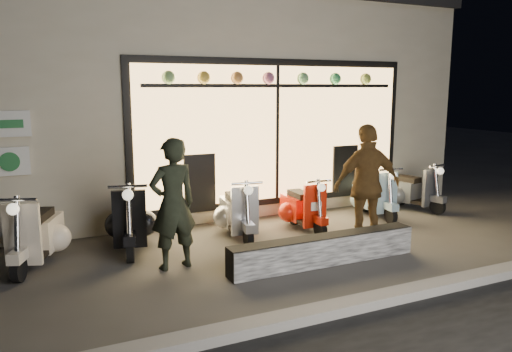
{
  "coord_description": "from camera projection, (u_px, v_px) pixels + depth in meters",
  "views": [
    {
      "loc": [
        -3.38,
        -6.12,
        2.37
      ],
      "look_at": [
        -0.24,
        0.6,
        1.05
      ],
      "focal_mm": 35.0,
      "sensor_mm": 36.0,
      "label": 1
    }
  ],
  "objects": [
    {
      "name": "man",
      "position": [
        173.0,
        204.0,
        6.5
      ],
      "size": [
        0.69,
        0.5,
        1.74
      ],
      "primitive_type": "imported",
      "rotation": [
        0.0,
        0.0,
        3.28
      ],
      "color": "black",
      "rests_on": "ground"
    },
    {
      "name": "shop_building",
      "position": [
        185.0,
        99.0,
        11.37
      ],
      "size": [
        10.2,
        6.23,
        4.2
      ],
      "color": "beige",
      "rests_on": "ground"
    },
    {
      "name": "scooter_cream",
      "position": [
        38.0,
        234.0,
        6.81
      ],
      "size": [
        0.77,
        1.39,
        1.0
      ],
      "rotation": [
        0.0,
        0.0,
        -0.36
      ],
      "color": "black",
      "rests_on": "ground"
    },
    {
      "name": "scooter_black",
      "position": [
        131.0,
        220.0,
        7.5
      ],
      "size": [
        0.66,
        1.44,
        1.03
      ],
      "rotation": [
        0.0,
        0.0,
        -0.22
      ],
      "color": "black",
      "rests_on": "ground"
    },
    {
      "name": "scooter_silver",
      "position": [
        237.0,
        212.0,
        8.08
      ],
      "size": [
        0.55,
        1.34,
        0.95
      ],
      "rotation": [
        0.0,
        0.0,
        -0.15
      ],
      "color": "black",
      "rests_on": "ground"
    },
    {
      "name": "ground",
      "position": [
        288.0,
        252.0,
        7.29
      ],
      "size": [
        40.0,
        40.0,
        0.0
      ],
      "primitive_type": "plane",
      "color": "#383533",
      "rests_on": "ground"
    },
    {
      "name": "scooter_red",
      "position": [
        301.0,
        207.0,
        8.49
      ],
      "size": [
        0.4,
        1.24,
        0.89
      ],
      "rotation": [
        0.0,
        0.0,
        -0.02
      ],
      "color": "black",
      "rests_on": "ground"
    },
    {
      "name": "scooter_blue",
      "position": [
        372.0,
        195.0,
        9.38
      ],
      "size": [
        0.55,
        1.31,
        0.93
      ],
      "rotation": [
        0.0,
        0.0,
        -0.16
      ],
      "color": "black",
      "rests_on": "ground"
    },
    {
      "name": "graffiti_barrier",
      "position": [
        324.0,
        250.0,
        6.75
      ],
      "size": [
        2.76,
        0.28,
        0.4
      ],
      "primitive_type": "cube",
      "color": "black",
      "rests_on": "ground"
    },
    {
      "name": "scooter_grey",
      "position": [
        409.0,
        190.0,
        9.89
      ],
      "size": [
        0.58,
        1.27,
        0.9
      ],
      "rotation": [
        0.0,
        0.0,
        0.22
      ],
      "color": "black",
      "rests_on": "ground"
    },
    {
      "name": "kerb",
      "position": [
        376.0,
        300.0,
        5.49
      ],
      "size": [
        40.0,
        0.25,
        0.12
      ],
      "primitive_type": "cube",
      "color": "slate",
      "rests_on": "ground"
    },
    {
      "name": "woman",
      "position": [
        367.0,
        185.0,
        7.5
      ],
      "size": [
        1.13,
        0.59,
        1.84
      ],
      "primitive_type": "imported",
      "rotation": [
        0.0,
        0.0,
        3.0
      ],
      "color": "brown",
      "rests_on": "ground"
    }
  ]
}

